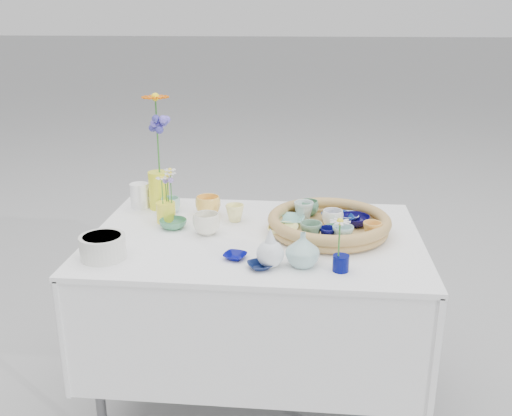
# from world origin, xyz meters

# --- Properties ---
(ground) EXTENTS (80.00, 80.00, 0.00)m
(ground) POSITION_xyz_m (0.00, 0.00, 0.00)
(ground) COLOR gray
(display_table) EXTENTS (1.26, 0.86, 0.77)m
(display_table) POSITION_xyz_m (0.00, 0.00, 0.00)
(display_table) COLOR white
(display_table) RESTS_ON ground
(wicker_tray) EXTENTS (0.47, 0.47, 0.08)m
(wicker_tray) POSITION_xyz_m (0.28, 0.05, 0.80)
(wicker_tray) COLOR #A5813E
(wicker_tray) RESTS_ON display_table
(tray_ceramic_0) EXTENTS (0.16, 0.16, 0.03)m
(tray_ceramic_0) POSITION_xyz_m (0.32, 0.13, 0.80)
(tray_ceramic_0) COLOR navy
(tray_ceramic_0) RESTS_ON wicker_tray
(tray_ceramic_1) EXTENTS (0.16, 0.16, 0.04)m
(tray_ceramic_1) POSITION_xyz_m (0.38, 0.10, 0.80)
(tray_ceramic_1) COLOR #080539
(tray_ceramic_1) RESTS_ON wicker_tray
(tray_ceramic_2) EXTENTS (0.07, 0.07, 0.07)m
(tray_ceramic_2) POSITION_xyz_m (0.44, -0.04, 0.82)
(tray_ceramic_2) COLOR gold
(tray_ceramic_2) RESTS_ON wicker_tray
(tray_ceramic_3) EXTENTS (0.09, 0.09, 0.03)m
(tray_ceramic_3) POSITION_xyz_m (0.30, -0.01, 0.80)
(tray_ceramic_3) COLOR #48905E
(tray_ceramic_3) RESTS_ON wicker_tray
(tray_ceramic_4) EXTENTS (0.08, 0.08, 0.07)m
(tray_ceramic_4) POSITION_xyz_m (0.21, -0.09, 0.82)
(tray_ceramic_4) COLOR slate
(tray_ceramic_4) RESTS_ON wicker_tray
(tray_ceramic_5) EXTENTS (0.13, 0.13, 0.03)m
(tray_ceramic_5) POSITION_xyz_m (0.12, 0.09, 0.80)
(tray_ceramic_5) COLOR #74B8AE
(tray_ceramic_5) RESTS_ON wicker_tray
(tray_ceramic_6) EXTENTS (0.08, 0.08, 0.07)m
(tray_ceramic_6) POSITION_xyz_m (0.18, 0.15, 0.82)
(tray_ceramic_6) COLOR silver
(tray_ceramic_6) RESTS_ON wicker_tray
(tray_ceramic_7) EXTENTS (0.11, 0.11, 0.07)m
(tray_ceramic_7) POSITION_xyz_m (0.29, 0.08, 0.82)
(tray_ceramic_7) COLOR white
(tray_ceramic_7) RESTS_ON wicker_tray
(tray_ceramic_8) EXTENTS (0.10, 0.10, 0.02)m
(tray_ceramic_8) POSITION_xyz_m (0.36, 0.17, 0.79)
(tray_ceramic_8) COLOR #B2D2FD
(tray_ceramic_8) RESTS_ON wicker_tray
(tray_ceramic_9) EXTENTS (0.08, 0.08, 0.06)m
(tray_ceramic_9) POSITION_xyz_m (0.27, -0.09, 0.81)
(tray_ceramic_9) COLOR #0B0C56
(tray_ceramic_9) RESTS_ON wicker_tray
(tray_ceramic_10) EXTENTS (0.13, 0.13, 0.03)m
(tray_ceramic_10) POSITION_xyz_m (0.11, -0.01, 0.80)
(tray_ceramic_10) COLOR #F7F288
(tray_ceramic_10) RESTS_ON wicker_tray
(tray_ceramic_11) EXTENTS (0.08, 0.08, 0.07)m
(tray_ceramic_11) POSITION_xyz_m (0.32, -0.11, 0.82)
(tray_ceramic_11) COLOR #95BDB6
(tray_ceramic_11) RESTS_ON wicker_tray
(tray_ceramic_12) EXTENTS (0.09, 0.09, 0.06)m
(tray_ceramic_12) POSITION_xyz_m (0.20, 0.20, 0.81)
(tray_ceramic_12) COLOR #4E8664
(tray_ceramic_12) RESTS_ON wicker_tray
(loose_ceramic_0) EXTENTS (0.13, 0.13, 0.08)m
(loose_ceramic_0) POSITION_xyz_m (-0.22, 0.21, 0.81)
(loose_ceramic_0) COLOR #FFC252
(loose_ceramic_0) RESTS_ON display_table
(loose_ceramic_1) EXTENTS (0.09, 0.09, 0.07)m
(loose_ceramic_1) POSITION_xyz_m (-0.10, 0.15, 0.80)
(loose_ceramic_1) COLOR #FFF596
(loose_ceramic_1) RESTS_ON display_table
(loose_ceramic_2) EXTENTS (0.14, 0.14, 0.03)m
(loose_ceramic_2) POSITION_xyz_m (-0.33, 0.05, 0.78)
(loose_ceramic_2) COLOR #41855B
(loose_ceramic_2) RESTS_ON display_table
(loose_ceramic_3) EXTENTS (0.12, 0.12, 0.08)m
(loose_ceramic_3) POSITION_xyz_m (-0.19, 0.00, 0.81)
(loose_ceramic_3) COLOR white
(loose_ceramic_3) RESTS_ON display_table
(loose_ceramic_4) EXTENTS (0.10, 0.10, 0.02)m
(loose_ceramic_4) POSITION_xyz_m (-0.05, -0.22, 0.77)
(loose_ceramic_4) COLOR #020569
(loose_ceramic_4) RESTS_ON display_table
(loose_ceramic_5) EXTENTS (0.11, 0.11, 0.07)m
(loose_ceramic_5) POSITION_xyz_m (-0.39, 0.24, 0.80)
(loose_ceramic_5) COLOR #96CAC0
(loose_ceramic_5) RESTS_ON display_table
(loose_ceramic_6) EXTENTS (0.11, 0.11, 0.02)m
(loose_ceramic_6) POSITION_xyz_m (0.04, -0.29, 0.78)
(loose_ceramic_6) COLOR #0C1840
(loose_ceramic_6) RESTS_ON display_table
(fluted_bowl) EXTENTS (0.16, 0.16, 0.08)m
(fluted_bowl) POSITION_xyz_m (-0.51, -0.26, 0.81)
(fluted_bowl) COLOR silver
(fluted_bowl) RESTS_ON display_table
(bud_vase_paleblue) EXTENTS (0.10, 0.10, 0.14)m
(bud_vase_paleblue) POSITION_xyz_m (0.08, -0.28, 0.84)
(bud_vase_paleblue) COLOR silver
(bud_vase_paleblue) RESTS_ON display_table
(bud_vase_seafoam) EXTENTS (0.12, 0.12, 0.12)m
(bud_vase_seafoam) POSITION_xyz_m (0.18, -0.26, 0.82)
(bud_vase_seafoam) COLOR #91BAB6
(bud_vase_seafoam) RESTS_ON display_table
(bud_vase_cobalt) EXTENTS (0.06, 0.06, 0.05)m
(bud_vase_cobalt) POSITION_xyz_m (0.31, -0.29, 0.79)
(bud_vase_cobalt) COLOR #000551
(bud_vase_cobalt) RESTS_ON display_table
(single_daisy) EXTENTS (0.09, 0.09, 0.14)m
(single_daisy) POSITION_xyz_m (0.30, -0.29, 0.88)
(single_daisy) COLOR silver
(single_daisy) RESTS_ON bud_vase_cobalt
(tall_vase_yellow) EXTENTS (0.11, 0.11, 0.16)m
(tall_vase_yellow) POSITION_xyz_m (-0.45, 0.28, 0.85)
(tall_vase_yellow) COLOR yellow
(tall_vase_yellow) RESTS_ON display_table
(gerbera) EXTENTS (0.17, 0.17, 0.34)m
(gerbera) POSITION_xyz_m (-0.44, 0.29, 1.09)
(gerbera) COLOR #DC5600
(gerbera) RESTS_ON tall_vase_yellow
(hydrangea) EXTENTS (0.11, 0.11, 0.29)m
(hydrangea) POSITION_xyz_m (-0.44, 0.28, 1.03)
(hydrangea) COLOR #383595
(hydrangea) RESTS_ON tall_vase_yellow
(white_pitcher) EXTENTS (0.14, 0.12, 0.11)m
(white_pitcher) POSITION_xyz_m (-0.54, 0.29, 0.82)
(white_pitcher) COLOR white
(white_pitcher) RESTS_ON display_table
(daisy_cup) EXTENTS (0.10, 0.10, 0.08)m
(daisy_cup) POSITION_xyz_m (-0.38, 0.12, 0.81)
(daisy_cup) COLOR yellow
(daisy_cup) RESTS_ON display_table
(daisy_posy) EXTENTS (0.10, 0.10, 0.14)m
(daisy_posy) POSITION_xyz_m (-0.37, 0.12, 0.92)
(daisy_posy) COLOR silver
(daisy_posy) RESTS_ON daisy_cup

